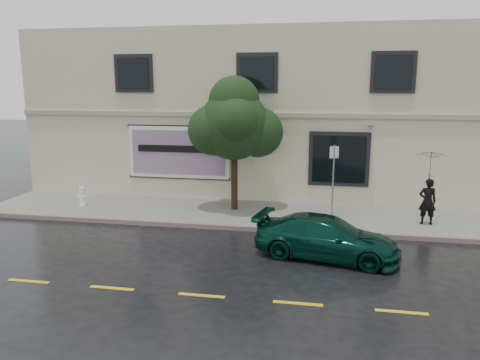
% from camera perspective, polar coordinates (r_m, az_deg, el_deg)
% --- Properties ---
extents(ground, '(90.00, 90.00, 0.00)m').
position_cam_1_polar(ground, '(14.24, -1.01, -7.95)').
color(ground, black).
rests_on(ground, ground).
extents(sidewalk, '(20.00, 3.50, 0.15)m').
position_cam_1_polar(sidewalk, '(17.26, 1.13, -4.17)').
color(sidewalk, gray).
rests_on(sidewalk, ground).
extents(curb, '(20.00, 0.18, 0.16)m').
position_cam_1_polar(curb, '(15.61, 0.08, -5.88)').
color(curb, slate).
rests_on(curb, ground).
extents(road_marking, '(19.00, 0.12, 0.01)m').
position_cam_1_polar(road_marking, '(11.08, -4.71, -13.85)').
color(road_marking, gold).
rests_on(road_marking, ground).
extents(building, '(20.00, 8.12, 7.00)m').
position_cam_1_polar(building, '(22.34, 3.59, 8.31)').
color(building, beige).
rests_on(building, ground).
extents(billboard, '(4.30, 0.16, 2.20)m').
position_cam_1_polar(billboard, '(19.19, -7.51, 3.37)').
color(billboard, white).
rests_on(billboard, ground).
extents(car, '(4.27, 2.51, 1.16)m').
position_cam_1_polar(car, '(13.32, 10.51, -6.89)').
color(car, '#083328').
rests_on(car, ground).
extents(pedestrian, '(0.59, 0.40, 1.57)m').
position_cam_1_polar(pedestrian, '(16.80, 21.89, -2.44)').
color(pedestrian, black).
rests_on(pedestrian, sidewalk).
extents(umbrella, '(1.27, 1.27, 0.79)m').
position_cam_1_polar(umbrella, '(16.57, 22.19, 1.52)').
color(umbrella, black).
rests_on(umbrella, pedestrian).
extents(street_tree, '(2.56, 2.56, 4.45)m').
position_cam_1_polar(street_tree, '(17.11, -0.71, 6.69)').
color(street_tree, '#332617').
rests_on(street_tree, sidewalk).
extents(fire_hydrant, '(0.32, 0.30, 0.77)m').
position_cam_1_polar(fire_hydrant, '(19.04, -18.63, -1.89)').
color(fire_hydrant, white).
rests_on(fire_hydrant, sidewalk).
extents(sign_pole, '(0.31, 0.11, 2.57)m').
position_cam_1_polar(sign_pole, '(16.56, 11.31, 0.68)').
color(sign_pole, gray).
rests_on(sign_pole, sidewalk).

